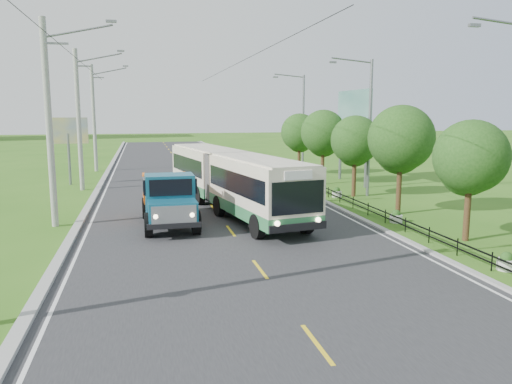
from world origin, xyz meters
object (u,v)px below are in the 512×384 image
object	(u,v)px
bus	(230,176)
streetlight_mid	(368,123)
pole_mid	(79,119)
tree_third	(401,142)
tree_back	(300,134)
tree_second	(470,161)
billboard_left	(68,135)
tree_fourth	(355,143)
planter_front	(506,262)
planter_mid	(337,193)
pole_far	(94,118)
billboard_right	(354,115)
tree_fifth	(323,135)
streetlight_far	(302,120)
planter_near	(396,217)
dump_truck	(169,196)
planter_far	(300,178)
pole_near	(50,123)

from	to	relation	value
bus	streetlight_mid	bearing A→B (deg)	5.58
pole_mid	tree_third	distance (m)	22.25
bus	tree_back	bearing A→B (deg)	49.08
tree_second	billboard_left	size ratio (longest dim) A/B	1.02
tree_second	tree_fourth	xyz separation A→B (m)	(0.00, 12.00, 0.07)
planter_front	planter_mid	size ratio (longest dim) A/B	1.00
pole_far	billboard_right	size ratio (longest dim) A/B	1.37
tree_back	tree_second	bearing A→B (deg)	-90.00
tree_fifth	tree_back	bearing A→B (deg)	90.00
pole_mid	billboard_left	bearing A→B (deg)	112.42
tree_third	streetlight_far	size ratio (longest dim) A/B	0.66
planter_front	tree_back	bearing A→B (deg)	87.44
tree_back	streetlight_far	size ratio (longest dim) A/B	0.61
tree_second	bus	world-z (taller)	tree_second
pole_far	planter_near	size ratio (longest dim) A/B	14.93
planter_near	tree_third	bearing A→B (deg)	59.59
planter_near	planter_front	bearing A→B (deg)	-90.00
pole_far	planter_near	bearing A→B (deg)	-58.01
planter_mid	dump_truck	world-z (taller)	dump_truck
tree_third	planter_near	size ratio (longest dim) A/B	8.96
streetlight_far	pole_mid	bearing A→B (deg)	-159.68
pole_mid	billboard_left	distance (m)	3.47
pole_far	tree_fifth	size ratio (longest dim) A/B	1.72
tree_fifth	planter_front	xyz separation A→B (m)	(-1.26, -22.14, -3.57)
tree_back	planter_far	bearing A→B (deg)	-106.88
streetlight_far	billboard_right	distance (m)	8.18
planter_front	planter_mid	world-z (taller)	same
tree_second	streetlight_mid	xyz separation A→B (m)	(0.79, 11.86, 1.38)
planter_front	billboard_left	distance (m)	31.88
pole_far	planter_far	size ratio (longest dim) A/B	14.93
pole_near	billboard_right	size ratio (longest dim) A/B	1.37
pole_mid	bus	bearing A→B (deg)	-46.49
planter_near	planter_mid	xyz separation A→B (m)	(0.00, 8.00, 0.00)
tree_second	streetlight_far	size ratio (longest dim) A/B	0.58
planter_near	planter_mid	world-z (taller)	same
tree_second	tree_fourth	distance (m)	12.00
planter_near	dump_truck	world-z (taller)	dump_truck
planter_far	bus	xyz separation A→B (m)	(-7.67, -10.69, 1.67)
pole_near	dump_truck	size ratio (longest dim) A/B	1.56
planter_front	billboard_left	size ratio (longest dim) A/B	0.13
tree_fourth	billboard_right	distance (m)	6.59
tree_fourth	planter_near	distance (m)	8.87
pole_mid	tree_back	xyz separation A→B (m)	(18.12, 5.14, -1.44)
pole_far	bus	xyz separation A→B (m)	(9.19, -21.69, -3.14)
tree_fourth	planter_mid	bearing A→B (deg)	-173.61
pole_far	streetlight_mid	bearing A→B (deg)	-45.14
pole_near	pole_far	distance (m)	24.00
dump_truck	tree_back	bearing A→B (deg)	54.16
streetlight_mid	planter_far	size ratio (longest dim) A/B	13.54
tree_second	streetlight_far	xyz separation A→B (m)	(0.79, 25.86, 1.38)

